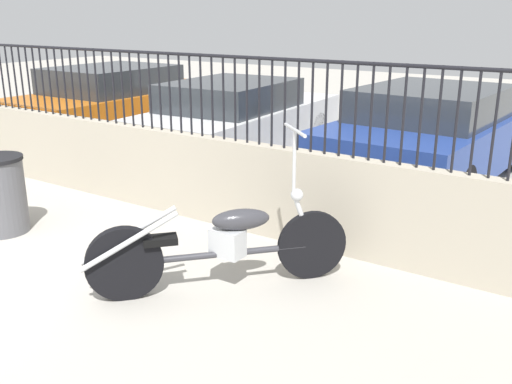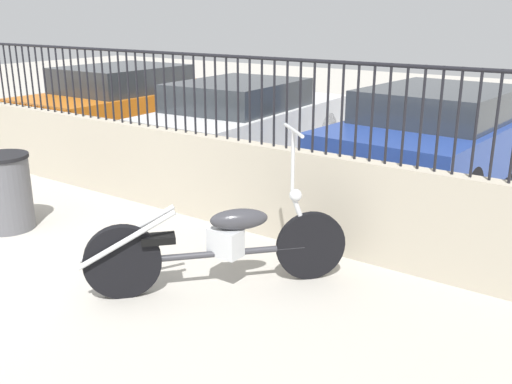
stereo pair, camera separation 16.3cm
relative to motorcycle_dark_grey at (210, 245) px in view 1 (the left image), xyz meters
The scene contains 6 objects.
low_wall 2.72m from the motorcycle_dark_grey, 150.30° to the left, with size 9.55×0.18×0.97m.
fence_railing 2.95m from the motorcycle_dark_grey, 150.30° to the left, with size 9.55×0.04×0.89m.
motorcycle_dark_grey is the anchor object (origin of this frame).
car_orange 6.55m from the motorcycle_dark_grey, 143.02° to the left, with size 1.91×4.39×1.35m.
car_white 4.56m from the motorcycle_dark_grey, 122.82° to the left, with size 1.98×4.30×1.28m.
car_blue 4.42m from the motorcycle_dark_grey, 83.20° to the left, with size 2.14×4.47×1.33m.
Camera 1 is at (5.16, -2.22, 2.28)m, focal length 40.00 mm.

